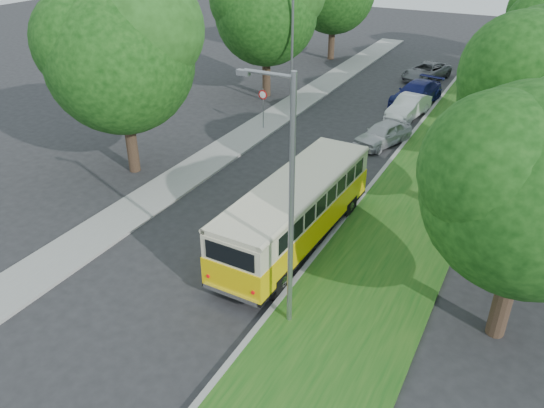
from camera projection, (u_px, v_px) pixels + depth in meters
The scene contains 13 objects.
ground at pixel (218, 248), 20.51m from camera, with size 120.00×120.00×0.00m, color #252527.
curb at pixel (351, 211), 22.89m from camera, with size 0.20×70.00×0.15m, color gray.
grass_verge at pixel (404, 224), 21.94m from camera, with size 4.50×70.00×0.13m, color #164F15.
sidewalk at pixel (191, 172), 26.31m from camera, with size 2.20×70.00×0.12m, color gray.
treeline at pixel (430, 21), 30.31m from camera, with size 24.27×41.91×9.46m.
lamppost_near at pixel (288, 200), 14.75m from camera, with size 1.71×0.16×8.00m.
lamppost_far at pixel (291, 46), 32.83m from camera, with size 1.71×0.16×7.50m.
warning_sign at pixel (263, 102), 30.79m from camera, with size 0.56×0.10×2.50m.
vintage_bus at pixel (296, 212), 20.21m from camera, with size 2.36×9.16×2.72m, color yellow, non-canonical shape.
car_silver at pixel (383, 134), 29.28m from camera, with size 1.55×3.85×1.31m, color silver.
car_white at pixel (409, 107), 33.26m from camera, with size 1.44×4.13×1.36m, color white.
car_blue at pixel (416, 93), 35.51m from camera, with size 2.05×5.04×1.46m, color navy.
car_grey at pixel (426, 71), 40.71m from camera, with size 2.15×4.66×1.30m, color slate.
Camera 1 is at (9.82, -14.19, 11.42)m, focal length 35.00 mm.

